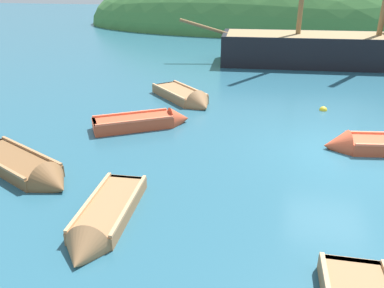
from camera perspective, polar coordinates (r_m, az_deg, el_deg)
name	(u,v)px	position (r m, az deg, el deg)	size (l,w,h in m)	color
ground_plane	(336,153)	(12.28, 20.56, -1.20)	(120.00, 120.00, 0.00)	#285B70
shore_hill	(269,26)	(43.10, 11.36, 16.79)	(38.84, 19.22, 13.36)	#477F3D
sailing_ship	(341,54)	(24.80, 21.33, 12.39)	(16.43, 4.47, 12.17)	black
rowboat_outer_left	(102,223)	(8.45, -13.21, -11.38)	(1.08, 3.15, 0.93)	#9E7047
rowboat_center	(378,147)	(12.90, 25.89, -0.35)	(3.72, 1.50, 0.99)	#C64C2D
rowboat_far	(146,123)	(13.55, -6.83, 3.14)	(3.38, 2.50, 0.91)	#C64C2D
rowboat_portside	(186,98)	(16.28, -0.87, 6.78)	(3.27, 3.36, 1.12)	#9E7047
rowboat_outer_right	(27,171)	(11.14, -23.35, -3.65)	(3.87, 2.66, 1.03)	brown
buoy_yellow	(323,110)	(16.04, 18.91, 4.77)	(0.31, 0.31, 0.31)	yellow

